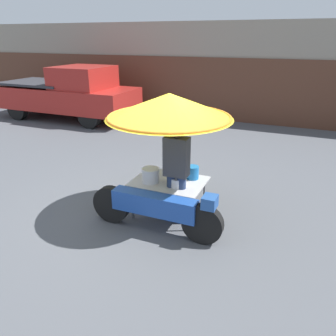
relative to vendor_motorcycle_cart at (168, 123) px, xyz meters
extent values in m
plane|color=#4C4F54|center=(-0.41, -0.19, -1.63)|extent=(36.00, 36.00, 0.00)
cube|color=gray|center=(-0.41, 8.12, 0.05)|extent=(28.00, 2.00, 3.36)
cube|color=#563323|center=(-0.41, 7.09, -0.54)|extent=(23.80, 0.06, 2.19)
cylinder|color=black|center=(0.77, -0.53, -1.32)|extent=(0.62, 0.14, 0.62)
cylinder|color=black|center=(-0.78, -0.53, -1.32)|extent=(0.62, 0.14, 0.62)
cube|color=#1E479E|center=(0.00, -0.53, -1.16)|extent=(1.37, 0.24, 0.32)
cube|color=#234C93|center=(0.86, -0.53, -0.94)|extent=(0.20, 0.24, 0.18)
cylinder|color=black|center=(0.00, 0.33, -1.35)|extent=(0.56, 0.14, 0.56)
cylinder|color=#515156|center=(0.50, -0.32, -1.33)|extent=(0.03, 0.03, 0.60)
cylinder|color=#515156|center=(0.50, 0.44, -1.33)|extent=(0.03, 0.03, 0.60)
cylinder|color=#515156|center=(-0.51, -0.32, -1.33)|extent=(0.03, 0.03, 0.60)
cylinder|color=#515156|center=(-0.51, 0.44, -1.33)|extent=(0.03, 0.03, 0.60)
cube|color=#B2B2B7|center=(0.00, 0.06, -1.02)|extent=(1.19, 0.89, 0.02)
cylinder|color=#B2B2B7|center=(0.00, 0.06, -0.47)|extent=(0.03, 0.03, 1.07)
cone|color=yellow|center=(0.00, 0.06, 0.25)|extent=(1.98, 1.98, 0.38)
torus|color=orange|center=(0.00, 0.06, 0.08)|extent=(1.93, 1.93, 0.05)
cylinder|color=silver|center=(-0.27, -0.09, -0.89)|extent=(0.29, 0.29, 0.24)
cylinder|color=silver|center=(0.20, -0.07, -0.93)|extent=(0.27, 0.27, 0.15)
cylinder|color=#1E6BB2|center=(0.32, 0.30, -0.90)|extent=(0.21, 0.21, 0.22)
cylinder|color=navy|center=(0.11, -0.12, -1.21)|extent=(0.14, 0.14, 0.83)
cylinder|color=navy|center=(0.29, -0.12, -1.21)|extent=(0.14, 0.14, 0.83)
cube|color=#38383D|center=(0.20, -0.12, -0.49)|extent=(0.38, 0.22, 0.62)
sphere|color=#A87A5B|center=(0.20, -0.12, -0.06)|extent=(0.22, 0.22, 0.22)
cylinder|color=black|center=(-4.64, 4.30, -1.24)|extent=(0.78, 0.24, 0.78)
cylinder|color=black|center=(-4.64, 5.99, -1.24)|extent=(0.78, 0.24, 0.78)
cylinder|color=black|center=(-7.79, 4.30, -1.24)|extent=(0.78, 0.24, 0.78)
cylinder|color=black|center=(-7.79, 5.99, -1.24)|extent=(0.78, 0.24, 0.78)
cube|color=#A3231E|center=(-6.21, 5.15, -0.85)|extent=(5.24, 2.00, 0.78)
cube|color=#A3231E|center=(-5.37, 5.15, -0.09)|extent=(1.78, 1.84, 0.74)
cube|color=#2D2D33|center=(-7.26, 5.15, -0.36)|extent=(2.73, 1.92, 0.08)
camera|label=1|loc=(1.91, -4.55, 1.24)|focal=35.00mm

